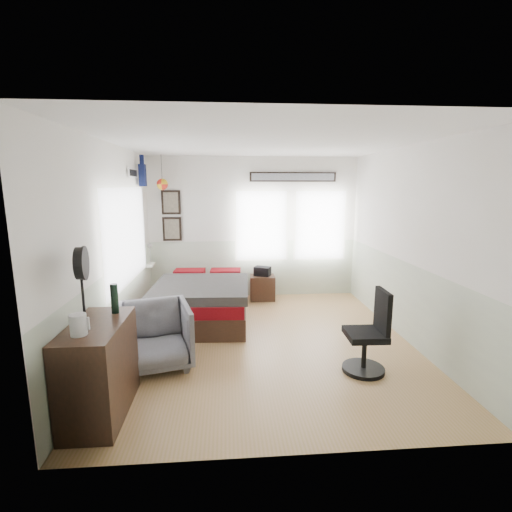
{
  "coord_description": "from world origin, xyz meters",
  "views": [
    {
      "loc": [
        -0.52,
        -4.87,
        2.15
      ],
      "look_at": [
        -0.1,
        0.4,
        1.15
      ],
      "focal_mm": 26.0,
      "sensor_mm": 36.0,
      "label": 1
    }
  ],
  "objects_px": {
    "bed": "(203,300)",
    "task_chair": "(370,339)",
    "armchair": "(155,336)",
    "nightstand": "(262,287)",
    "dresser": "(99,369)"
  },
  "relations": [
    {
      "from": "dresser",
      "to": "nightstand",
      "type": "bearing_deg",
      "value": 61.61
    },
    {
      "from": "armchair",
      "to": "nightstand",
      "type": "height_order",
      "value": "armchair"
    },
    {
      "from": "bed",
      "to": "nightstand",
      "type": "height_order",
      "value": "bed"
    },
    {
      "from": "armchair",
      "to": "task_chair",
      "type": "relative_size",
      "value": 0.85
    },
    {
      "from": "bed",
      "to": "task_chair",
      "type": "distance_m",
      "value": 2.82
    },
    {
      "from": "dresser",
      "to": "armchair",
      "type": "xyz_separation_m",
      "value": [
        0.34,
        0.92,
        -0.07
      ]
    },
    {
      "from": "bed",
      "to": "armchair",
      "type": "height_order",
      "value": "armchair"
    },
    {
      "from": "bed",
      "to": "task_chair",
      "type": "xyz_separation_m",
      "value": [
        2.04,
        -1.94,
        0.09
      ]
    },
    {
      "from": "nightstand",
      "to": "task_chair",
      "type": "height_order",
      "value": "task_chair"
    },
    {
      "from": "bed",
      "to": "armchair",
      "type": "bearing_deg",
      "value": -103.54
    },
    {
      "from": "bed",
      "to": "nightstand",
      "type": "relative_size",
      "value": 4.44
    },
    {
      "from": "bed",
      "to": "task_chair",
      "type": "bearing_deg",
      "value": -40.58
    },
    {
      "from": "nightstand",
      "to": "task_chair",
      "type": "relative_size",
      "value": 0.47
    },
    {
      "from": "nightstand",
      "to": "task_chair",
      "type": "xyz_separation_m",
      "value": [
        0.97,
        -2.9,
        0.17
      ]
    },
    {
      "from": "armchair",
      "to": "nightstand",
      "type": "relative_size",
      "value": 1.81
    }
  ]
}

